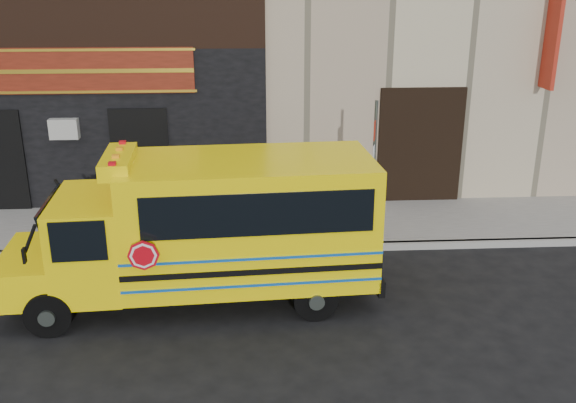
% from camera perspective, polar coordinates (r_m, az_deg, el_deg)
% --- Properties ---
extents(ground, '(120.00, 120.00, 0.00)m').
position_cam_1_polar(ground, '(12.05, -1.11, -9.53)').
color(ground, black).
rests_on(ground, ground).
extents(curb, '(40.00, 0.20, 0.15)m').
position_cam_1_polar(curb, '(14.34, -1.53, -4.21)').
color(curb, '#9A9995').
rests_on(curb, ground).
extents(sidewalk, '(40.00, 3.00, 0.15)m').
position_cam_1_polar(sidewalk, '(15.73, -1.71, -2.00)').
color(sidewalk, slate).
rests_on(sidewalk, ground).
extents(school_bus, '(7.02, 2.68, 2.92)m').
position_cam_1_polar(school_bus, '(11.84, -6.72, -2.12)').
color(school_bus, black).
rests_on(school_bus, ground).
extents(sign_pole, '(0.11, 0.28, 3.33)m').
position_cam_1_polar(sign_pole, '(14.22, 7.61, 2.94)').
color(sign_pole, '#454D48').
rests_on(sign_pole, ground).
extents(bicycle, '(1.87, 0.98, 1.08)m').
position_cam_1_polar(bicycle, '(13.01, -15.97, -5.35)').
color(bicycle, black).
rests_on(bicycle, ground).
extents(cyclist, '(0.61, 0.72, 1.69)m').
position_cam_1_polar(cyclist, '(12.81, -15.78, -4.24)').
color(cyclist, '#101D32').
rests_on(cyclist, ground).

